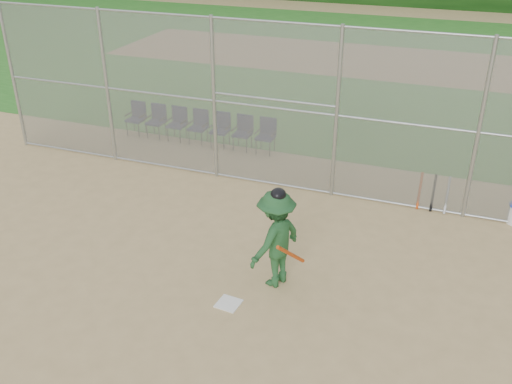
% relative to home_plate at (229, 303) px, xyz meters
% --- Properties ---
extents(ground, '(100.00, 100.00, 0.00)m').
position_rel_home_plate_xyz_m(ground, '(-0.29, -0.32, -0.01)').
color(ground, tan).
rests_on(ground, ground).
extents(grass_strip, '(100.00, 100.00, 0.00)m').
position_rel_home_plate_xyz_m(grass_strip, '(-0.29, 17.68, -0.00)').
color(grass_strip, '#276A20').
rests_on(grass_strip, ground).
extents(dirt_patch_far, '(24.00, 24.00, 0.00)m').
position_rel_home_plate_xyz_m(dirt_patch_far, '(-0.29, 17.68, -0.00)').
color(dirt_patch_far, tan).
rests_on(dirt_patch_far, ground).
extents(backstop_fence, '(16.09, 0.09, 4.00)m').
position_rel_home_plate_xyz_m(backstop_fence, '(-0.29, 4.68, 2.06)').
color(backstop_fence, gray).
rests_on(backstop_fence, ground).
extents(home_plate, '(0.43, 0.43, 0.02)m').
position_rel_home_plate_xyz_m(home_plate, '(0.00, 0.00, 0.00)').
color(home_plate, white).
rests_on(home_plate, ground).
extents(batter_at_plate, '(1.13, 1.41, 1.96)m').
position_rel_home_plate_xyz_m(batter_at_plate, '(0.56, 0.90, 0.94)').
color(batter_at_plate, '#1F4E27').
rests_on(batter_at_plate, ground).
extents(spare_bats, '(0.66, 0.36, 0.83)m').
position_rel_home_plate_xyz_m(spare_bats, '(3.01, 4.78, 0.40)').
color(spare_bats, '#D84C14').
rests_on(spare_bats, ground).
extents(chair_0, '(0.54, 0.52, 0.96)m').
position_rel_home_plate_xyz_m(chair_0, '(-5.73, 6.52, 0.47)').
color(chair_0, '#0F1638').
rests_on(chair_0, ground).
extents(chair_1, '(0.54, 0.52, 0.96)m').
position_rel_home_plate_xyz_m(chair_1, '(-5.05, 6.52, 0.47)').
color(chair_1, '#0F1638').
rests_on(chair_1, ground).
extents(chair_2, '(0.54, 0.52, 0.96)m').
position_rel_home_plate_xyz_m(chair_2, '(-4.36, 6.52, 0.47)').
color(chair_2, '#0F1638').
rests_on(chair_2, ground).
extents(chair_3, '(0.54, 0.52, 0.96)m').
position_rel_home_plate_xyz_m(chair_3, '(-3.68, 6.52, 0.47)').
color(chair_3, '#0F1638').
rests_on(chair_3, ground).
extents(chair_4, '(0.54, 0.52, 0.96)m').
position_rel_home_plate_xyz_m(chair_4, '(-2.99, 6.52, 0.47)').
color(chair_4, '#0F1638').
rests_on(chair_4, ground).
extents(chair_5, '(0.54, 0.52, 0.96)m').
position_rel_home_plate_xyz_m(chair_5, '(-2.31, 6.52, 0.47)').
color(chair_5, '#0F1638').
rests_on(chair_5, ground).
extents(chair_6, '(0.54, 0.52, 0.96)m').
position_rel_home_plate_xyz_m(chair_6, '(-1.63, 6.52, 0.47)').
color(chair_6, '#0F1638').
rests_on(chair_6, ground).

